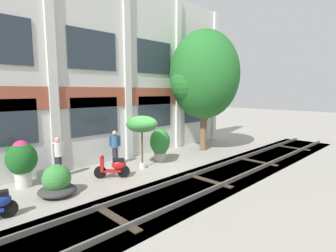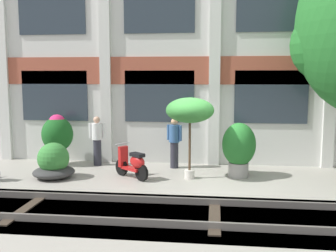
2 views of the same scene
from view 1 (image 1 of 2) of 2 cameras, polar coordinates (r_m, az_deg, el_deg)
ground_plane at (r=11.76m, az=-1.30°, el=-9.06°), size 80.00×80.00×0.00m
apartment_facade at (r=13.40m, az=-9.53°, el=11.26°), size 14.83×0.64×8.55m
rail_tracks at (r=10.25m, az=8.48°, el=-12.49°), size 22.47×2.80×0.43m
broadleaf_tree at (r=14.98m, az=7.91°, el=10.58°), size 4.07×3.88×6.74m
potted_plant_wide_bowl at (r=9.40m, az=-23.01°, el=-11.36°), size 1.19×1.19×1.03m
potted_plant_tall_urn at (r=11.34m, az=-5.72°, el=0.27°), size 1.36×1.36×2.32m
potted_plant_ribbed_drum at (r=12.70m, az=-1.78°, el=-3.75°), size 0.97×0.97×1.58m
potted_plant_fluted_column at (r=10.58m, az=-29.23°, el=-6.39°), size 1.02×1.02×1.68m
scooter_near_curb at (r=10.55m, az=-11.75°, el=-8.72°), size 1.14×0.93×0.98m
resident_by_doorway at (r=11.11m, az=-22.80°, el=-6.05°), size 0.53×0.34×1.62m
resident_watching_tracks at (r=12.19m, az=-11.48°, el=-4.46°), size 0.49×0.34×1.60m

